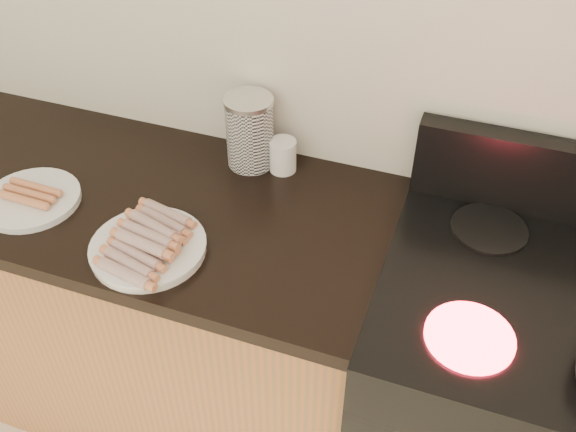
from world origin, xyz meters
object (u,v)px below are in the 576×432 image
(main_plate, at_px, (149,249))
(side_plate, at_px, (31,199))
(mug, at_px, (283,156))
(stove, at_px, (512,417))
(canister, at_px, (250,132))

(main_plate, relative_size, side_plate, 1.08)
(mug, bearing_deg, stove, -18.82)
(main_plate, bearing_deg, side_plate, 170.84)
(canister, distance_m, mug, 0.11)
(stove, relative_size, canister, 4.57)
(canister, bearing_deg, main_plate, -102.78)
(main_plate, xyz_separation_m, mug, (0.18, 0.40, 0.04))
(stove, distance_m, main_plate, 1.02)
(side_plate, height_order, canister, canister)
(main_plate, distance_m, side_plate, 0.37)
(stove, xyz_separation_m, side_plate, (-1.27, -0.10, 0.45))
(side_plate, bearing_deg, stove, 4.43)
(main_plate, bearing_deg, stove, 9.89)
(stove, relative_size, mug, 10.13)
(canister, height_order, mug, canister)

